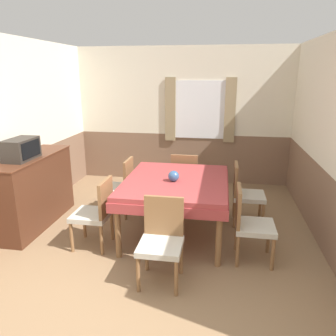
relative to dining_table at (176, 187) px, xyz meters
The scene contains 13 objects.
wall_back 2.42m from the dining_table, 94.82° to the left, with size 4.50×0.10×2.60m.
wall_left 2.38m from the dining_table, behind, with size 0.05×4.61×2.60m.
wall_right 1.98m from the dining_table, ahead, with size 0.05×4.61×2.60m.
dining_table is the anchor object (origin of this frame).
chair_right_far 1.06m from the dining_table, 28.38° to the left, with size 0.44×0.44×0.88m.
chair_left_near 1.06m from the dining_table, 151.62° to the right, with size 0.44×0.44×0.88m.
chair_head_window 1.05m from the dining_table, 90.00° to the left, with size 0.44×0.44×0.88m.
chair_right_near 1.06m from the dining_table, 28.38° to the right, with size 0.44×0.44×0.88m.
chair_head_near 1.05m from the dining_table, 90.00° to the right, with size 0.44×0.44×0.88m.
chair_left_far 1.06m from the dining_table, 151.62° to the left, with size 0.44×0.44×0.88m.
sideboard 2.03m from the dining_table, behind, with size 0.46×1.50×1.01m.
tv 2.08m from the dining_table, behind, with size 0.29×0.49×0.28m.
vase 0.19m from the dining_table, 103.92° to the right, with size 0.14×0.14×0.14m.
Camera 1 is at (0.77, -2.11, 2.11)m, focal length 35.00 mm.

